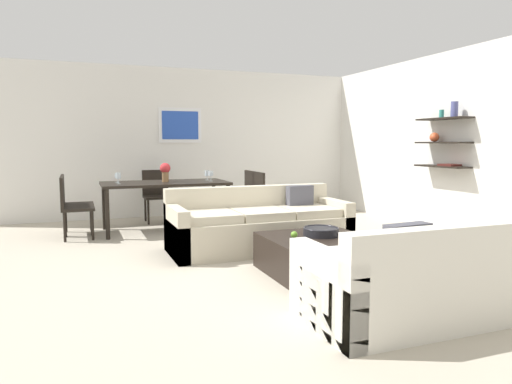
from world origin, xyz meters
The scene contains 19 objects.
ground_plane centered at (0.00, 0.00, 0.00)m, with size 18.00×18.00×0.00m, color #BCB29E.
back_wall_unit centered at (0.29, 3.53, 1.35)m, with size 8.40×0.09×2.70m.
right_wall_shelf_unit centered at (3.03, 0.60, 1.35)m, with size 0.34×8.20×2.70m.
sofa_beige centered at (-0.07, 0.34, 0.29)m, with size 2.24×0.90×0.78m.
loveseat_white centered at (0.15, -2.29, 0.29)m, with size 1.59×0.90×0.78m.
coffee_table centered at (0.10, -0.92, 0.19)m, with size 1.02×1.08×0.38m.
decorative_bowl centered at (0.17, -0.85, 0.43)m, with size 0.38×0.38×0.09m.
apple_on_coffee_table centered at (-0.15, -0.86, 0.42)m, with size 0.07×0.07×0.07m, color #669E2D.
dining_table centered at (-0.94, 2.06, 0.68)m, with size 1.88×0.93×0.75m.
dining_chair_left_near centered at (-2.29, 1.85, 0.50)m, with size 0.44×0.44×0.88m.
dining_chair_right_far centered at (0.41, 2.27, 0.50)m, with size 0.44×0.44×0.88m.
dining_chair_right_near centered at (0.41, 1.85, 0.50)m, with size 0.44×0.44×0.88m.
dining_chair_left_far centered at (-2.29, 2.27, 0.50)m, with size 0.44×0.44×0.88m.
dining_chair_head centered at (-0.94, 2.93, 0.50)m, with size 0.44×0.44×0.88m.
wine_glass_right_far centered at (-0.25, 2.18, 0.86)m, with size 0.08×0.08×0.16m.
wine_glass_left_far centered at (-1.64, 2.18, 0.85)m, with size 0.07×0.07×0.14m.
wine_glass_left_near centered at (-1.64, 1.95, 0.87)m, with size 0.07×0.07×0.17m.
wine_glass_right_near centered at (-0.25, 1.95, 0.87)m, with size 0.08×0.08×0.16m.
centerpiece_vase centered at (-0.93, 2.08, 0.92)m, with size 0.16×0.16×0.29m.
Camera 1 is at (-2.20, -5.14, 1.36)m, focal length 33.03 mm.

